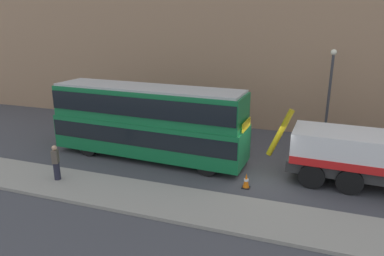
{
  "coord_description": "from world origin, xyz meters",
  "views": [
    {
      "loc": [
        1.89,
        -16.38,
        7.34
      ],
      "look_at": [
        -3.96,
        0.29,
        2.0
      ],
      "focal_mm": 32.75,
      "sensor_mm": 36.0,
      "label": 1
    }
  ],
  "objects_px": {
    "pedestrian_onlooker": "(56,163)",
    "traffic_cone_near_bus": "(246,181)",
    "double_decker_bus": "(148,119)",
    "street_lamp": "(330,89)"
  },
  "relations": [
    {
      "from": "pedestrian_onlooker",
      "to": "traffic_cone_near_bus",
      "type": "xyz_separation_m",
      "value": [
        8.63,
        2.37,
        -0.64
      ]
    },
    {
      "from": "pedestrian_onlooker",
      "to": "traffic_cone_near_bus",
      "type": "distance_m",
      "value": 8.97
    },
    {
      "from": "pedestrian_onlooker",
      "to": "traffic_cone_near_bus",
      "type": "height_order",
      "value": "pedestrian_onlooker"
    },
    {
      "from": "double_decker_bus",
      "to": "street_lamp",
      "type": "xyz_separation_m",
      "value": [
        9.37,
        6.01,
        1.24
      ]
    },
    {
      "from": "traffic_cone_near_bus",
      "to": "street_lamp",
      "type": "height_order",
      "value": "street_lamp"
    },
    {
      "from": "pedestrian_onlooker",
      "to": "street_lamp",
      "type": "xyz_separation_m",
      "value": [
        12.08,
        10.35,
        2.49
      ]
    },
    {
      "from": "double_decker_bus",
      "to": "traffic_cone_near_bus",
      "type": "relative_size",
      "value": 15.47
    },
    {
      "from": "street_lamp",
      "to": "double_decker_bus",
      "type": "bearing_deg",
      "value": -147.34
    },
    {
      "from": "street_lamp",
      "to": "traffic_cone_near_bus",
      "type": "bearing_deg",
      "value": -113.38
    },
    {
      "from": "double_decker_bus",
      "to": "pedestrian_onlooker",
      "type": "relative_size",
      "value": 6.51
    }
  ]
}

